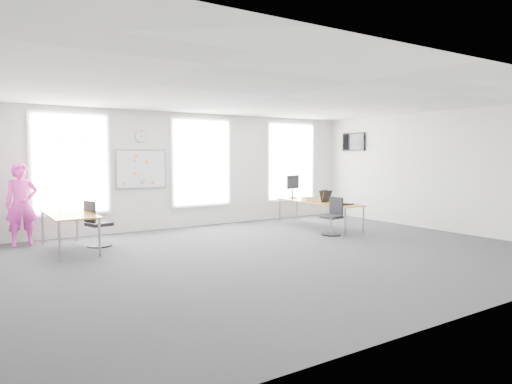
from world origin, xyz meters
TOP-DOWN VIEW (x-y plane):
  - floor at (0.00, 0.00)m, footprint 10.00×10.00m
  - ceiling at (0.00, 0.00)m, footprint 10.00×10.00m
  - wall_back at (0.00, 4.00)m, footprint 10.00×0.00m
  - wall_front at (0.00, -4.00)m, footprint 10.00×0.00m
  - wall_right at (5.00, 0.00)m, footprint 0.00×10.00m
  - window_left at (-3.00, 3.97)m, footprint 1.60×0.06m
  - window_mid at (0.30, 3.97)m, footprint 1.60×0.06m
  - window_right at (3.30, 3.97)m, footprint 1.60×0.06m
  - desk_right at (2.81, 2.12)m, footprint 0.74×2.76m
  - desk_left at (-3.34, 2.57)m, footprint 0.82×2.05m
  - chair_right at (2.27, 0.98)m, footprint 0.48×0.48m
  - chair_left at (-2.80, 2.60)m, footprint 0.53×0.53m
  - person at (-4.07, 3.59)m, footprint 0.64×0.42m
  - whiteboard at (-1.35, 3.97)m, footprint 1.20×0.03m
  - wall_clock at (-1.35, 3.97)m, footprint 0.30×0.04m
  - tv at (4.95, 3.00)m, footprint 0.06×0.90m
  - keyboard at (2.72, 1.14)m, footprint 0.49×0.29m
  - mouse at (3.00, 1.05)m, footprint 0.08×0.11m
  - lens_cap at (2.85, 1.39)m, footprint 0.07×0.07m
  - headphones at (2.91, 1.68)m, footprint 0.17×0.09m
  - laptop_sleeve at (2.92, 1.97)m, footprint 0.39×0.30m
  - paper_stack at (2.69, 2.40)m, footprint 0.33×0.26m
  - monitor at (2.86, 3.28)m, footprint 0.57×0.25m

SIDE VIEW (x-z plane):
  - floor at x=0.00m, z-range 0.00..0.00m
  - chair_right at x=2.27m, z-range -0.06..0.84m
  - chair_left at x=-2.80m, z-range -0.06..0.90m
  - desk_right at x=2.81m, z-range 0.29..0.96m
  - lens_cap at x=2.85m, z-range 0.67..0.68m
  - keyboard at x=2.72m, z-range 0.67..0.69m
  - desk_left at x=-3.34m, z-range 0.31..1.06m
  - mouse at x=3.00m, z-range 0.67..0.71m
  - headphones at x=2.91m, z-range 0.67..0.77m
  - paper_stack at x=2.69m, z-range 0.67..0.78m
  - laptop_sleeve at x=2.92m, z-range 0.67..0.98m
  - person at x=-4.07m, z-range 0.00..1.74m
  - monitor at x=2.86m, z-range 0.74..1.39m
  - wall_back at x=0.00m, z-range -3.50..6.50m
  - wall_front at x=0.00m, z-range -3.50..6.50m
  - wall_right at x=5.00m, z-range -3.50..6.50m
  - whiteboard at x=-1.35m, z-range 1.10..2.00m
  - window_left at x=-3.00m, z-range 0.60..2.80m
  - window_mid at x=0.30m, z-range 0.60..2.80m
  - window_right at x=3.30m, z-range 0.60..2.80m
  - tv at x=4.95m, z-range 2.02..2.57m
  - wall_clock at x=-1.35m, z-range 2.20..2.50m
  - ceiling at x=0.00m, z-range 3.00..3.00m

